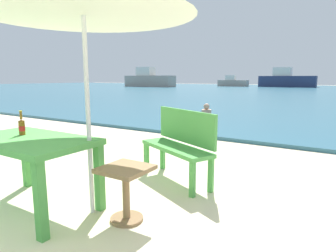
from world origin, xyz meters
name	(u,v)px	position (x,y,z in m)	size (l,w,h in m)	color
sea_water	(321,92)	(0.00, 30.00, 0.04)	(120.00, 50.00, 0.08)	#2D6075
picnic_table_green	(29,148)	(-0.66, 0.80, 0.65)	(1.40, 0.80, 0.76)	#4C9E47
beer_bottle_amber	(22,126)	(-0.87, 0.87, 0.85)	(0.07, 0.07, 0.26)	brown
side_table_wood	(126,186)	(0.37, 1.11, 0.35)	(0.44, 0.44, 0.54)	olive
bench_green_left	(180,141)	(0.25, 2.36, 0.54)	(1.24, 0.84, 0.95)	#4C9E47
swimmer_person	(206,111)	(-2.01, 8.27, 0.24)	(0.34, 0.34, 0.41)	tan
boat_fishing_trawler	(149,80)	(-22.93, 34.22, 1.10)	(7.81, 2.13, 2.84)	gray
boat_cargo_ship	(286,80)	(-5.39, 43.17, 1.07)	(7.55, 2.06, 2.74)	navy
boat_tanker	(233,82)	(-12.96, 42.28, 0.68)	(4.57, 1.25, 1.66)	gray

